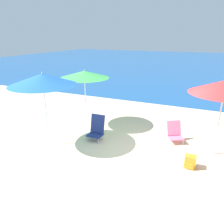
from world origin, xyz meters
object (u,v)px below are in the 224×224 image
object	(u,v)px
beach_chair_pink	(175,132)
beach_chair_navy	(97,128)
beach_umbrella_green	(84,74)
beach_umbrella_blue	(43,79)
backpack_orange	(190,162)

from	to	relation	value
beach_chair_pink	beach_chair_navy	bearing A→B (deg)	169.66
beach_umbrella_green	beach_umbrella_blue	size ratio (longest dim) A/B	0.93
beach_umbrella_blue	beach_chair_navy	size ratio (longest dim) A/B	2.77
beach_umbrella_blue	beach_chair_pink	bearing A→B (deg)	27.23
beach_umbrella_green	beach_chair_navy	xyz separation A→B (m)	(0.91, -0.86, -1.61)
beach_chair_navy	beach_chair_pink	distance (m)	2.60
beach_umbrella_blue	beach_chair_pink	world-z (taller)	beach_umbrella_blue
beach_chair_navy	beach_chair_pink	world-z (taller)	beach_chair_navy
beach_umbrella_blue	backpack_orange	bearing A→B (deg)	6.29
beach_umbrella_blue	beach_chair_pink	xyz separation A→B (m)	(3.65, 1.88, -1.81)
backpack_orange	beach_umbrella_green	bearing A→B (deg)	160.99
beach_umbrella_green	beach_chair_navy	bearing A→B (deg)	-43.42
beach_chair_navy	beach_umbrella_blue	bearing A→B (deg)	-140.88
beach_chair_pink	backpack_orange	size ratio (longest dim) A/B	1.96
beach_umbrella_blue	beach_chair_navy	xyz separation A→B (m)	(1.22, 0.98, -1.73)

